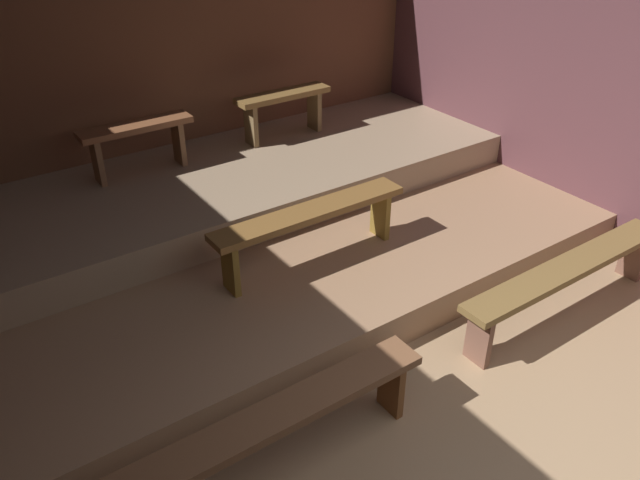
{
  "coord_description": "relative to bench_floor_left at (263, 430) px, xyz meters",
  "views": [
    {
      "loc": [
        -2.41,
        -0.8,
        3.01
      ],
      "look_at": [
        -0.03,
        2.62,
        0.49
      ],
      "focal_mm": 35.17,
      "sensor_mm": 36.0,
      "label": 1
    }
  ],
  "objects": [
    {
      "name": "ground",
      "position": [
        1.32,
        1.13,
        -0.43
      ],
      "size": [
        6.02,
        5.67,
        0.08
      ],
      "primitive_type": "cube",
      "color": "tan"
    },
    {
      "name": "bench_middle_left",
      "position": [
        0.56,
        3.09,
        0.55
      ],
      "size": [
        0.99,
        0.25,
        0.47
      ],
      "color": "brown",
      "rests_on": "platform_middle"
    },
    {
      "name": "platform_lower",
      "position": [
        1.32,
        1.99,
        -0.24
      ],
      "size": [
        5.22,
        3.15,
        0.29
      ],
      "primitive_type": "cube",
      "color": "#A37B5A",
      "rests_on": "ground"
    },
    {
      "name": "bench_middle_right",
      "position": [
        2.08,
        3.09,
        0.55
      ],
      "size": [
        0.99,
        0.25,
        0.47
      ],
      "color": "brown",
      "rests_on": "platform_middle"
    },
    {
      "name": "platform_middle",
      "position": [
        1.32,
        2.69,
        0.05
      ],
      "size": [
        5.22,
        1.74,
        0.29
      ],
      "primitive_type": "cube",
      "color": "tan",
      "rests_on": "platform_lower"
    },
    {
      "name": "bench_lower_center",
      "position": [
        1.24,
        1.36,
        0.28
      ],
      "size": [
        1.65,
        0.25,
        0.47
      ],
      "color": "brown",
      "rests_on": "platform_lower"
    },
    {
      "name": "wall_right",
      "position": [
        3.96,
        1.13,
        0.99
      ],
      "size": [
        0.06,
        5.67,
        2.76
      ],
      "primitive_type": "cube",
      "color": "brown",
      "rests_on": "ground"
    },
    {
      "name": "bench_floor_right",
      "position": [
        2.64,
        0.0,
        0.0
      ],
      "size": [
        2.08,
        0.25,
        0.47
      ],
      "color": "brown",
      "rests_on": "ground"
    },
    {
      "name": "wall_back",
      "position": [
        1.32,
        3.59,
        0.99
      ],
      "size": [
        6.02,
        0.06,
        2.76
      ],
      "primitive_type": "cube",
      "color": "brown",
      "rests_on": "ground"
    },
    {
      "name": "bench_floor_left",
      "position": [
        0.0,
        0.0,
        0.0
      ],
      "size": [
        2.08,
        0.25,
        0.47
      ],
      "color": "brown",
      "rests_on": "ground"
    }
  ]
}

